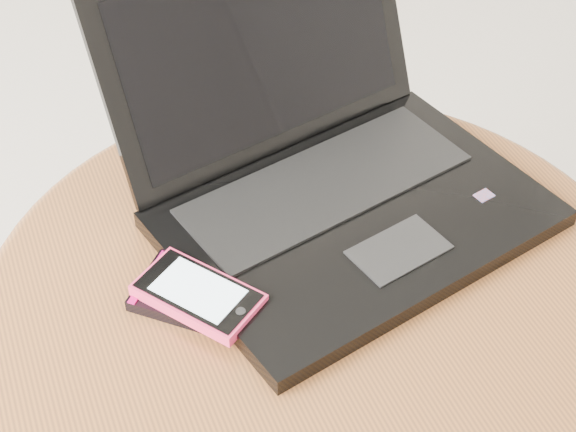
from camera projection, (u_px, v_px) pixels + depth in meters
name	position (u px, v px, depth m)	size (l,w,h in m)	color
table	(319.00, 365.00, 0.84)	(0.60, 0.60, 0.48)	#522816
laptop	(327.00, 168.00, 0.83)	(0.39, 0.38, 0.21)	black
phone_black	(211.00, 299.00, 0.76)	(0.14, 0.14, 0.01)	black
phone_pink	(198.00, 295.00, 0.75)	(0.11, 0.12, 0.01)	#FF3265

